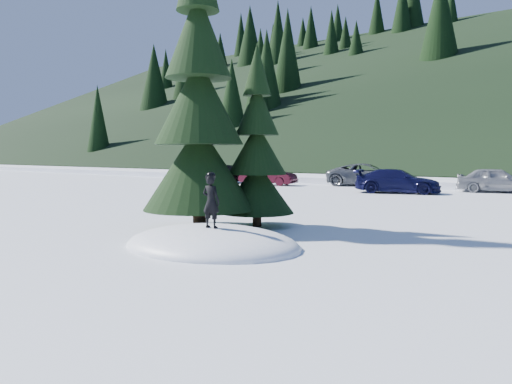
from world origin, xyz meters
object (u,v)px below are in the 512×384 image
Objects in this scene: spruce_tall at (199,113)px; car_4 at (497,180)px; child_skier at (211,201)px; spruce_short at (257,156)px; car_2 at (368,175)px; car_1 at (268,176)px; car_0 at (227,173)px; car_3 at (397,181)px.

spruce_tall is 2.08× the size of car_4.
spruce_tall is 7.17× the size of child_skier.
spruce_short is at bearing 161.21° from car_4.
car_2 is 1.31× the size of car_4.
child_skier is at bearing 165.93° from car_4.
spruce_short reaches higher than car_4.
car_4 is (13.96, 2.64, 0.05)m from car_1.
child_skier is 23.21m from car_1.
car_0 is at bearing -57.62° from child_skier.
child_skier is (1.38, -3.41, -1.02)m from spruce_short.
car_2 is (-7.21, 22.64, -0.33)m from child_skier.
car_0 is at bearing 85.89° from car_2.
car_2 is at bearing 106.85° from spruce_short.
car_3 is 5.66m from car_4.
spruce_short is 1.18× the size of car_3.
car_2 is at bearing -81.10° from child_skier.
car_1 is at bearing 121.63° from spruce_tall.
car_2 is 6.15m from car_3.
car_3 is (-3.17, 18.01, -0.42)m from child_skier.
spruce_short is 18.67m from car_4.
child_skier reaches higher than car_1.
car_4 is at bearing -113.79° from car_2.
car_3 is 1.10× the size of car_4.
car_2 is 8.21m from car_4.
car_4 is at bearing -64.23° from car_3.
car_2 is at bearing 103.16° from spruce_tall.
spruce_short reaches higher than car_0.
child_skier is 0.29× the size of car_4.
spruce_short is 0.99× the size of car_2.
car_1 is 14.21m from car_4.
child_skier reaches higher than car_0.
child_skier is 0.22× the size of car_2.
car_1 is 6.71m from car_2.
spruce_tall is 21.35m from car_2.
spruce_short is 20.14m from car_2.
spruce_short is at bearing -112.67° from car_0.
car_1 is at bearing 126.26° from spruce_short.
child_skier is 0.30× the size of car_1.
car_0 is 0.77× the size of car_2.
car_0 is 1.05× the size of car_1.
spruce_tall reaches higher than car_0.
car_0 is at bearing 67.65° from car_1.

